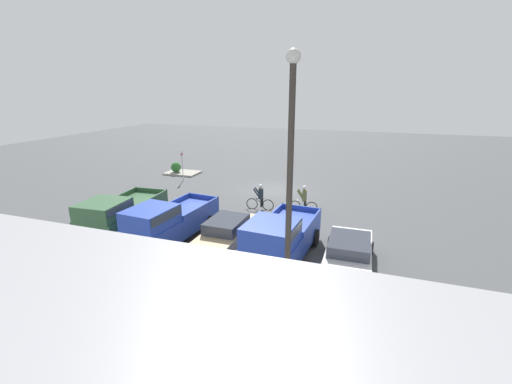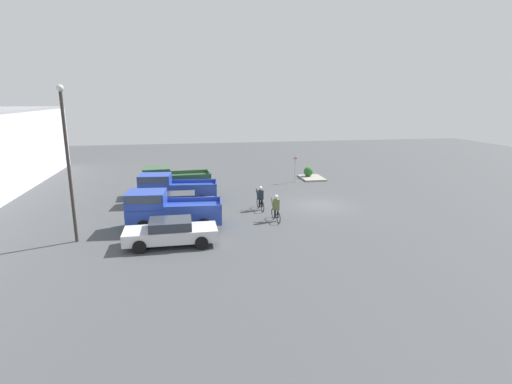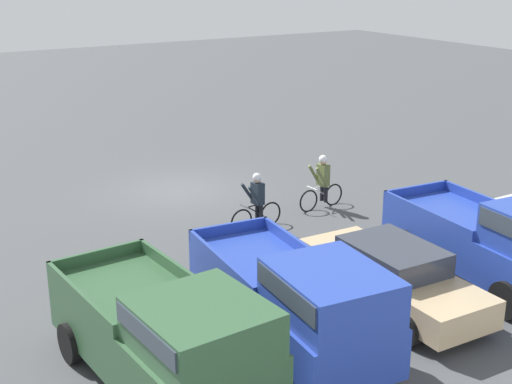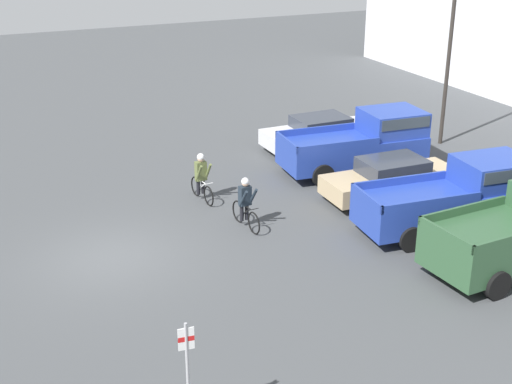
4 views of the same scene
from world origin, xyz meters
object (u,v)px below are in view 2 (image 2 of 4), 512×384
sedan_0 (171,232)px  cyclist_1 (276,207)px  sedan_1 (179,204)px  cyclist_0 (260,198)px  lamppost (67,155)px  fire_lane_sign (295,166)px  pickup_truck_2 (172,180)px  shrub (308,172)px  pickup_truck_1 (172,188)px  pickup_truck_0 (167,209)px

sedan_0 → cyclist_1: 7.02m
sedan_1 → cyclist_0: 5.47m
lamppost → cyclist_0: bearing=-68.3°
fire_lane_sign → sedan_1: bearing=129.2°
cyclist_1 → pickup_truck_2: bearing=38.7°
sedan_1 → fire_lane_sign: fire_lane_sign is taller
shrub → cyclist_0: bearing=146.7°
cyclist_0 → pickup_truck_1: bearing=65.3°
sedan_1 → cyclist_0: bearing=-88.8°
pickup_truck_0 → sedan_0: bearing=-174.1°
cyclist_1 → pickup_truck_1: bearing=50.3°
pickup_truck_0 → shrub: 18.02m
sedan_1 → cyclist_1: bearing=-112.8°
sedan_0 → pickup_truck_2: bearing=0.9°
cyclist_0 → lamppost: size_ratio=0.21×
cyclist_0 → lamppost: lamppost is taller
sedan_1 → lamppost: lamppost is taller
sedan_0 → fire_lane_sign: fire_lane_sign is taller
pickup_truck_1 → lamppost: 9.25m
pickup_truck_1 → cyclist_0: (-2.73, -5.95, -0.28)m
pickup_truck_1 → shrub: pickup_truck_1 is taller
cyclist_1 → lamppost: 12.03m
pickup_truck_2 → cyclist_1: 10.35m
sedan_0 → shrub: size_ratio=5.44×
pickup_truck_2 → lamppost: lamppost is taller
cyclist_1 → fire_lane_sign: size_ratio=0.69×
sedan_0 → fire_lane_sign: 17.46m
sedan_0 → fire_lane_sign: bearing=-37.1°
sedan_0 → lamppost: bearing=74.1°
pickup_truck_1 → cyclist_0: 6.55m
sedan_0 → pickup_truck_0: bearing=5.9°
fire_lane_sign → lamppost: 20.16m
pickup_truck_1 → cyclist_0: size_ratio=3.23×
pickup_truck_0 → cyclist_1: (0.26, -6.59, -0.30)m
sedan_0 → cyclist_1: cyclist_1 is taller
pickup_truck_2 → sedan_0: bearing=-179.1°
cyclist_1 → fire_lane_sign: (10.81, -4.23, 0.65)m
fire_lane_sign → shrub: 2.69m
pickup_truck_0 → cyclist_0: bearing=-64.8°
sedan_1 → pickup_truck_2: size_ratio=0.91×
pickup_truck_2 → cyclist_0: 8.11m
cyclist_0 → pickup_truck_2: bearing=47.6°
sedan_1 → lamppost: (-4.18, 5.34, 3.95)m
sedan_1 → fire_lane_sign: 13.16m
lamppost → pickup_truck_2: bearing=-26.3°
shrub → pickup_truck_0: bearing=135.4°
pickup_truck_2 → shrub: 13.31m
pickup_truck_2 → fire_lane_sign: 11.04m
shrub → pickup_truck_2: bearing=109.7°
pickup_truck_1 → lamppost: lamppost is taller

